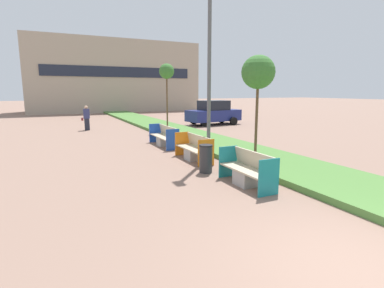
% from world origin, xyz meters
% --- Properties ---
extents(ground_plane, '(180.00, 180.00, 0.00)m').
position_xyz_m(ground_plane, '(0.00, 0.00, 0.00)').
color(ground_plane, '#846656').
extents(planter_grass_strip, '(2.80, 120.00, 0.18)m').
position_xyz_m(planter_grass_strip, '(3.20, 12.00, 0.09)').
color(planter_grass_strip, '#4C7A38').
rests_on(planter_grass_strip, ground).
extents(building_backdrop, '(20.66, 7.62, 8.72)m').
position_xyz_m(building_backdrop, '(4.00, 37.77, 4.36)').
color(building_backdrop, tan).
rests_on(building_backdrop, ground).
extents(bench_teal_frame, '(0.65, 1.93, 0.94)m').
position_xyz_m(bench_teal_frame, '(0.94, 4.05, 0.36)').
color(bench_teal_frame, '#9E9B96').
rests_on(bench_teal_frame, ground).
extents(bench_orange_frame, '(0.65, 2.11, 0.94)m').
position_xyz_m(bench_orange_frame, '(0.94, 7.45, 0.37)').
color(bench_orange_frame, '#9E9B96').
rests_on(bench_orange_frame, ground).
extents(bench_blue_frame, '(0.65, 2.47, 0.94)m').
position_xyz_m(bench_blue_frame, '(0.94, 10.75, 0.38)').
color(bench_blue_frame, '#9E9B96').
rests_on(bench_blue_frame, ground).
extents(litter_bin, '(0.43, 0.43, 0.90)m').
position_xyz_m(litter_bin, '(0.52, 5.70, 0.45)').
color(litter_bin, '#2D2D30').
rests_on(litter_bin, ground).
extents(street_lamp_post, '(0.24, 0.44, 7.43)m').
position_xyz_m(street_lamp_post, '(1.55, 7.45, 4.09)').
color(street_lamp_post, '#56595B').
rests_on(street_lamp_post, ground).
extents(sapling_tree_near, '(1.19, 1.19, 3.83)m').
position_xyz_m(sapling_tree_near, '(2.91, 6.31, 3.21)').
color(sapling_tree_near, brown).
rests_on(sapling_tree_near, ground).
extents(sapling_tree_far, '(0.95, 0.95, 4.27)m').
position_xyz_m(sapling_tree_far, '(2.91, 15.54, 3.72)').
color(sapling_tree_far, brown).
rests_on(sapling_tree_far, ground).
extents(pedestrian_walking, '(0.53, 0.24, 1.63)m').
position_xyz_m(pedestrian_walking, '(-1.73, 18.39, 0.82)').
color(pedestrian_walking, '#232633').
rests_on(pedestrian_walking, ground).
extents(parked_car_distant, '(4.40, 2.31, 1.86)m').
position_xyz_m(parked_car_distant, '(7.53, 17.70, 0.91)').
color(parked_car_distant, navy).
rests_on(parked_car_distant, ground).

